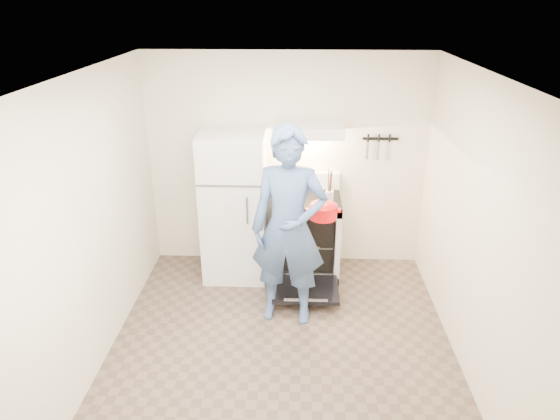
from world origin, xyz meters
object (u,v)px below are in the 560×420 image
object	(u,v)px
refrigerator	(235,206)
stove_body	(306,237)
person	(289,228)
dutch_oven	(323,212)
tea_kettle	(284,178)

from	to	relation	value
refrigerator	stove_body	xyz separation A→B (m)	(0.81, 0.02, -0.39)
person	dutch_oven	bearing A→B (deg)	44.98
tea_kettle	refrigerator	bearing A→B (deg)	-155.80
stove_body	dutch_oven	size ratio (longest dim) A/B	2.63
stove_body	dutch_oven	bearing A→B (deg)	-76.13
stove_body	person	xyz separation A→B (m)	(-0.18, -0.90, 0.53)
refrigerator	dutch_oven	world-z (taller)	refrigerator
stove_body	dutch_oven	world-z (taller)	dutch_oven
tea_kettle	dutch_oven	bearing A→B (deg)	-63.63
refrigerator	tea_kettle	bearing A→B (deg)	24.20
refrigerator	stove_body	distance (m)	0.90
dutch_oven	person	bearing A→B (deg)	-141.26
stove_body	tea_kettle	world-z (taller)	tea_kettle
refrigerator	person	xyz separation A→B (m)	(0.63, -0.87, 0.14)
person	refrigerator	bearing A→B (deg)	132.15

